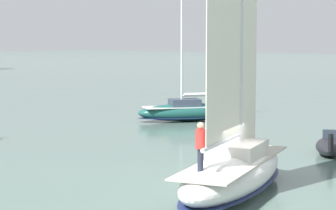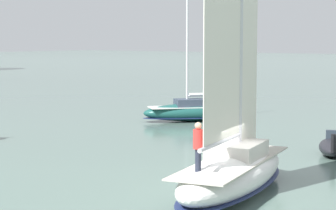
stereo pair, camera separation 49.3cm
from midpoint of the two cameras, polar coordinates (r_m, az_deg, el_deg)
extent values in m
plane|color=slate|center=(24.61, 6.22, -7.69)|extent=(400.00, 400.00, 0.00)
ellipsoid|color=white|center=(24.44, 6.24, -5.96)|extent=(9.25, 4.33, 1.52)
ellipsoid|color=#19234C|center=(24.53, 6.23, -6.91)|extent=(9.34, 4.38, 0.18)
cube|color=#BCB7A8|center=(24.36, 6.25, -4.93)|extent=(8.12, 3.72, 0.06)
cube|color=beige|center=(24.71, 6.59, -3.97)|extent=(2.81, 2.24, 0.62)
cylinder|color=silver|center=(24.63, 6.93, 8.29)|extent=(0.18, 0.18, 11.16)
cylinder|color=silver|center=(22.99, 5.25, -3.23)|extent=(3.96, 1.00, 0.15)
cube|color=silver|center=(22.87, 5.50, 8.21)|extent=(3.62, 0.81, 9.15)
cube|color=silver|center=(25.68, 7.61, 2.58)|extent=(1.92, 0.44, 6.14)
cylinder|color=#232838|center=(21.90, 3.28, -4.92)|extent=(0.24, 0.24, 0.85)
cylinder|color=red|center=(21.77, 3.29, -2.98)|extent=(0.40, 0.40, 0.65)
sphere|color=tan|center=(21.71, 3.30, -1.82)|extent=(0.24, 0.24, 0.24)
ellipsoid|color=#194C47|center=(45.43, 2.68, -0.61)|extent=(6.93, 6.25, 1.24)
ellipsoid|color=#19234C|center=(45.47, 2.68, -1.04)|extent=(7.00, 6.31, 0.15)
cube|color=silver|center=(45.39, 2.69, -0.14)|extent=(6.05, 5.43, 0.06)
cube|color=#333D4C|center=(45.26, 2.24, 0.20)|extent=(2.49, 2.41, 0.51)
cylinder|color=silver|center=(44.98, 1.99, 5.67)|extent=(0.15, 0.15, 9.14)
cylinder|color=silver|center=(45.61, 3.97, 0.84)|extent=(2.61, 2.20, 0.12)
cylinder|color=white|center=(45.61, 3.97, 0.95)|extent=(2.40, 2.05, 0.20)
ellipsoid|color=black|center=(33.31, 14.55, -3.57)|extent=(3.58, 2.56, 0.80)
cube|color=black|center=(31.69, 14.64, -3.25)|extent=(0.28, 0.30, 0.88)
cube|color=#28333D|center=(33.56, 14.56, -2.53)|extent=(0.49, 0.70, 0.48)
camera|label=1|loc=(0.25, -89.45, 0.06)|focal=70.00mm
camera|label=2|loc=(0.25, 90.55, -0.06)|focal=70.00mm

